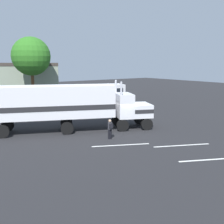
# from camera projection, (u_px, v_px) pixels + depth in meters

# --- Properties ---
(ground_plane) EXTENTS (120.00, 120.00, 0.00)m
(ground_plane) POSITION_uv_depth(u_px,v_px,m) (127.00, 129.00, 23.66)
(ground_plane) COLOR #232326
(lane_stripe_near) EXTENTS (4.00, 2.12, 0.01)m
(lane_stripe_near) POSITION_uv_depth(u_px,v_px,m) (121.00, 145.00, 18.86)
(lane_stripe_near) COLOR silver
(lane_stripe_near) RESTS_ON ground_plane
(lane_stripe_mid) EXTENTS (4.02, 2.08, 0.01)m
(lane_stripe_mid) POSITION_uv_depth(u_px,v_px,m) (182.00, 145.00, 18.80)
(lane_stripe_mid) COLOR silver
(lane_stripe_mid) RESTS_ON ground_plane
(lane_stripe_far) EXTENTS (4.00, 2.12, 0.01)m
(lane_stripe_far) POSITION_uv_depth(u_px,v_px,m) (211.00, 160.00, 16.04)
(lane_stripe_far) COLOR silver
(lane_stripe_far) RESTS_ON ground_plane
(semi_truck) EXTENTS (13.91, 8.18, 4.50)m
(semi_truck) POSITION_uv_depth(u_px,v_px,m) (67.00, 104.00, 22.34)
(semi_truck) COLOR white
(semi_truck) RESTS_ON ground_plane
(person_bystander) EXTENTS (0.34, 0.47, 1.63)m
(person_bystander) POSITION_uv_depth(u_px,v_px,m) (110.00, 128.00, 20.26)
(person_bystander) COLOR black
(person_bystander) RESTS_ON ground_plane
(parked_bus) EXTENTS (11.26, 5.69, 3.40)m
(parked_bus) POSITION_uv_depth(u_px,v_px,m) (81.00, 96.00, 31.31)
(parked_bus) COLOR silver
(parked_bus) RESTS_ON ground_plane
(tree_left) EXTENTS (5.47, 5.47, 9.77)m
(tree_left) POSITION_uv_depth(u_px,v_px,m) (31.00, 56.00, 35.64)
(tree_left) COLOR brown
(tree_left) RESTS_ON ground_plane
(building_backdrop) EXTENTS (19.25, 13.14, 6.13)m
(building_backdrop) POSITION_uv_depth(u_px,v_px,m) (2.00, 80.00, 41.25)
(building_backdrop) COLOR gray
(building_backdrop) RESTS_ON ground_plane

